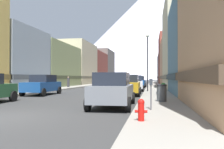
# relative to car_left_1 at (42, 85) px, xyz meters

# --- Properties ---
(sidewalk_left) EXTENTS (2.50, 100.00, 0.15)m
(sidewalk_left) POSITION_rel_car_left_1_xyz_m (-2.45, 23.91, -0.82)
(sidewalk_left) COLOR gray
(sidewalk_left) RESTS_ON ground
(sidewalk_right) EXTENTS (2.50, 100.00, 0.15)m
(sidewalk_right) POSITION_rel_car_left_1_xyz_m (10.05, 23.91, -0.82)
(sidewalk_right) COLOR gray
(sidewalk_right) RESTS_ON ground
(storefront_left_1) EXTENTS (6.81, 8.46, 7.28)m
(storefront_left_1) POSITION_rel_car_left_1_xyz_m (-6.95, 5.33, 2.60)
(storefront_left_1) COLOR #99A5B2
(storefront_left_1) RESTS_ON ground
(storefront_left_2) EXTENTS (7.33, 12.86, 6.99)m
(storefront_left_2) POSITION_rel_car_left_1_xyz_m (-7.21, 16.30, 2.46)
(storefront_left_2) COLOR #8C9966
(storefront_left_2) RESTS_ON ground
(storefront_left_3) EXTENTS (8.94, 12.56, 9.17)m
(storefront_left_3) POSITION_rel_car_left_1_xyz_m (-8.02, 29.60, 3.53)
(storefront_left_3) COLOR beige
(storefront_left_3) RESTS_ON ground
(storefront_left_4) EXTENTS (6.57, 13.39, 8.56)m
(storefront_left_4) POSITION_rel_car_left_1_xyz_m (-6.83, 42.60, 3.23)
(storefront_left_4) COLOR brown
(storefront_left_4) RESTS_ON ground
(storefront_left_5) EXTENTS (9.82, 13.09, 10.64)m
(storefront_left_5) POSITION_rel_car_left_1_xyz_m (-8.46, 55.86, 4.25)
(storefront_left_5) COLOR #66605B
(storefront_left_5) RESTS_ON ground
(storefront_right_1) EXTENTS (7.23, 9.42, 8.15)m
(storefront_right_1) POSITION_rel_car_left_1_xyz_m (14.77, 1.81, 3.03)
(storefront_right_1) COLOR slate
(storefront_right_1) RESTS_ON ground
(storefront_right_2) EXTENTS (7.58, 12.94, 11.90)m
(storefront_right_2) POSITION_rel_car_left_1_xyz_m (14.94, 13.21, 4.87)
(storefront_right_2) COLOR beige
(storefront_right_2) RESTS_ON ground
(storefront_right_3) EXTENTS (8.22, 11.44, 8.57)m
(storefront_right_3) POSITION_rel_car_left_1_xyz_m (15.26, 25.58, 3.23)
(storefront_right_3) COLOR tan
(storefront_right_3) RESTS_ON ground
(storefront_right_4) EXTENTS (7.57, 12.12, 11.71)m
(storefront_right_4) POSITION_rel_car_left_1_xyz_m (14.94, 37.62, 4.77)
(storefront_right_4) COLOR brown
(storefront_right_4) RESTS_ON ground
(storefront_right_5) EXTENTS (9.68, 13.62, 8.20)m
(storefront_right_5) POSITION_rel_car_left_1_xyz_m (15.99, 50.83, 3.05)
(storefront_right_5) COLOR #66605B
(storefront_right_5) RESTS_ON ground
(car_left_1) EXTENTS (2.13, 4.43, 1.78)m
(car_left_1) POSITION_rel_car_left_1_xyz_m (0.00, 0.00, 0.00)
(car_left_1) COLOR #19478C
(car_left_1) RESTS_ON ground
(car_right_0) EXTENTS (2.14, 4.44, 1.78)m
(car_right_0) POSITION_rel_car_left_1_xyz_m (7.60, -7.22, 0.00)
(car_right_0) COLOR slate
(car_right_0) RESTS_ON ground
(car_right_1) EXTENTS (2.14, 4.44, 1.78)m
(car_right_1) POSITION_rel_car_left_1_xyz_m (7.60, 0.95, 0.00)
(car_right_1) COLOR #B28419
(car_right_1) RESTS_ON ground
(car_right_2) EXTENTS (2.25, 4.48, 1.78)m
(car_right_2) POSITION_rel_car_left_1_xyz_m (7.60, 7.58, 0.00)
(car_right_2) COLOR silver
(car_right_2) RESTS_ON ground
(car_right_3) EXTENTS (2.15, 4.44, 1.78)m
(car_right_3) POSITION_rel_car_left_1_xyz_m (7.60, 16.40, 0.00)
(car_right_3) COLOR #19478C
(car_right_3) RESTS_ON ground
(fire_hydrant_near) EXTENTS (0.40, 0.22, 0.70)m
(fire_hydrant_near) POSITION_rel_car_left_1_xyz_m (9.25, -11.52, -0.37)
(fire_hydrant_near) COLOR red
(fire_hydrant_near) RESTS_ON sidewalk_right
(parking_meter_near) EXTENTS (0.14, 0.10, 1.33)m
(parking_meter_near) POSITION_rel_car_left_1_xyz_m (9.55, -8.92, 0.11)
(parking_meter_near) COLOR #595960
(parking_meter_near) RESTS_ON sidewalk_right
(trash_bin_right) EXTENTS (0.59, 0.59, 0.98)m
(trash_bin_right) POSITION_rel_car_left_1_xyz_m (10.15, -5.26, -0.26)
(trash_bin_right) COLOR #4C5156
(trash_bin_right) RESTS_ON sidewalk_right
(potted_plant_1) EXTENTS (0.54, 0.54, 0.81)m
(potted_plant_1) POSITION_rel_car_left_1_xyz_m (10.80, 6.16, -0.31)
(potted_plant_1) COLOR #4C4C51
(potted_plant_1) RESTS_ON sidewalk_right
(potted_plant_2) EXTENTS (0.53, 0.53, 0.83)m
(potted_plant_2) POSITION_rel_car_left_1_xyz_m (-3.20, -0.86, -0.31)
(potted_plant_2) COLOR brown
(potted_plant_2) RESTS_ON sidewalk_left
(pedestrian_0) EXTENTS (0.36, 0.36, 1.55)m
(pedestrian_0) POSITION_rel_car_left_1_xyz_m (-2.45, 12.78, -0.04)
(pedestrian_0) COLOR #333338
(pedestrian_0) RESTS_ON sidewalk_left
(streetlamp_right) EXTENTS (0.36, 0.36, 5.86)m
(streetlamp_right) POSITION_rel_car_left_1_xyz_m (9.15, 4.71, 3.09)
(streetlamp_right) COLOR black
(streetlamp_right) RESTS_ON sidewalk_right
(mountain_backdrop) EXTENTS (243.25, 243.25, 124.89)m
(mountain_backdrop) POSITION_rel_car_left_1_xyz_m (27.55, 248.91, 61.55)
(mountain_backdrop) COLOR silver
(mountain_backdrop) RESTS_ON ground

